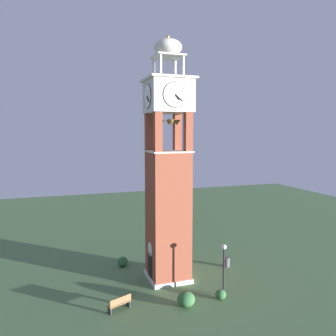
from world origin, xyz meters
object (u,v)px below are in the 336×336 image
(trash_bin, at_px, (227,262))
(lamp_post, at_px, (224,260))
(clock_tower, at_px, (168,182))
(park_bench, at_px, (120,303))

(trash_bin, bearing_deg, lamp_post, -31.19)
(clock_tower, distance_m, lamp_post, 7.09)
(clock_tower, height_order, trash_bin, clock_tower)
(trash_bin, bearing_deg, clock_tower, -83.45)
(park_bench, height_order, trash_bin, park_bench)
(clock_tower, relative_size, park_bench, 11.34)
(park_bench, bearing_deg, trash_bin, 112.56)
(park_bench, relative_size, trash_bin, 2.06)
(clock_tower, height_order, park_bench, clock_tower)
(park_bench, height_order, lamp_post, lamp_post)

